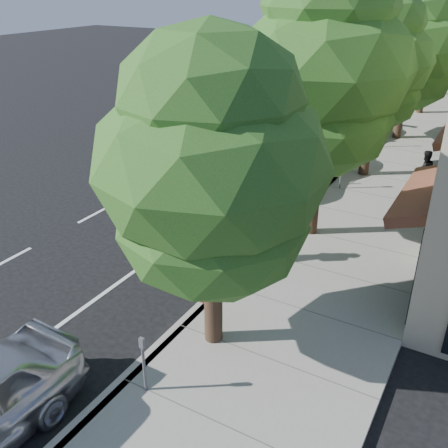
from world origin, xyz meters
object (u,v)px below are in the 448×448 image
Objects in this scene: bicycle at (218,263)px; dark_suv_far at (391,93)px; silver_suv at (280,159)px; street_tree_2 at (378,63)px; street_tree_4 at (433,34)px; street_tree_1 at (324,71)px; pedestrian at (424,171)px; street_tree_0 at (212,170)px; white_pickup at (351,125)px; dark_sedan at (299,155)px; cyclist at (260,235)px; street_tree_3 at (410,49)px.

dark_suv_far reaches higher than bicycle.
street_tree_2 is at bearing 29.59° from silver_suv.
dark_suv_far is at bearing 137.53° from street_tree_4.
pedestrian is at bearing 65.80° from street_tree_1.
street_tree_0 reaches higher than dark_suv_far.
street_tree_4 is 8.24m from white_pickup.
street_tree_2 is at bearing -76.55° from dark_suv_far.
street_tree_2 is 1.67× the size of dark_suv_far.
dark_sedan reaches higher than bicycle.
cyclist reaches higher than dark_suv_far.
street_tree_4 is (-0.00, 18.00, -0.54)m from street_tree_1.
cyclist is at bearing 100.09° from street_tree_0.
cyclist is at bearing -75.81° from silver_suv.
cyclist is at bearing 31.32° from pedestrian.
street_tree_0 is at bearing -75.75° from dark_sedan.
street_tree_4 reaches higher than cyclist.
street_tree_4 is 1.43× the size of dark_sedan.
bicycle is at bearing 118.35° from street_tree_0.
pedestrian is (2.39, -0.69, -3.59)m from street_tree_2.
cyclist is (-0.65, -2.35, -4.19)m from street_tree_1.
silver_suv is 1.09m from dark_sedan.
street_tree_1 reaches higher than street_tree_3.
cyclist is at bearing -94.45° from street_tree_2.
white_pickup is at bearing -88.95° from pedestrian.
street_tree_2 reaches higher than silver_suv.
street_tree_3 is 4.06× the size of bicycle.
street_tree_0 is 1.58× the size of dark_suv_far.
street_tree_0 is 12.00m from pedestrian.
cyclist is at bearing -91.83° from street_tree_4.
street_tree_3 reaches higher than cyclist.
street_tree_0 is at bearing -90.00° from street_tree_4.
dark_sedan is at bearing -33.34° from pedestrian.
street_tree_1 is 1.60× the size of dark_sedan.
cyclist is 1.15× the size of pedestrian.
silver_suv is 4.12× the size of pedestrian.
dark_suv_far is (-2.20, 26.02, -3.40)m from street_tree_0.
cyclist is at bearing -105.48° from street_tree_1.
street_tree_3 is 1.43× the size of white_pickup.
pedestrian is at bearing -16.04° from street_tree_2.
dark_sedan is (-1.80, 7.35, -0.06)m from cyclist.
pedestrian reaches higher than white_pickup.
silver_suv reaches higher than dark_suv_far.
street_tree_2 is at bearing -22.27° from bicycle.
dark_sedan is (-2.45, 5.00, -4.26)m from street_tree_1.
dark_sedan is at bearing 61.32° from silver_suv.
street_tree_3 is at bearing 12.53° from cyclist.
street_tree_1 is 1.89× the size of dark_suv_far.
pedestrian is at bearing -6.51° from cyclist.
street_tree_3 is (0.00, 6.00, -0.14)m from street_tree_2.
street_tree_4 is at bearing 81.05° from dark_sedan.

